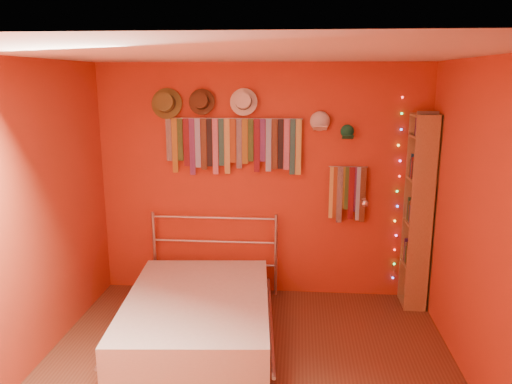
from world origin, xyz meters
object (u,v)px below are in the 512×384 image
(tie_rack, at_px, (234,143))
(reading_lamp, at_px, (364,202))
(bookshelf, at_px, (422,212))
(bed, at_px, (198,314))

(tie_rack, relative_size, reading_lamp, 4.45)
(tie_rack, height_order, bookshelf, bookshelf)
(tie_rack, height_order, bed, tie_rack)
(tie_rack, distance_m, bookshelf, 2.06)
(tie_rack, distance_m, bed, 1.78)
(tie_rack, relative_size, bookshelf, 0.72)
(tie_rack, height_order, reading_lamp, tie_rack)
(reading_lamp, height_order, bed, reading_lamp)
(bookshelf, bearing_deg, tie_rack, 175.44)
(bed, bearing_deg, bookshelf, 16.48)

